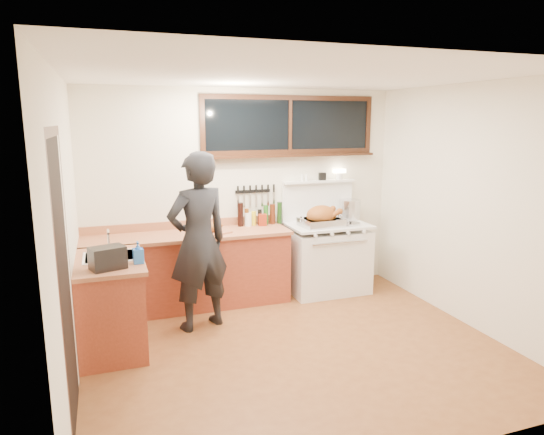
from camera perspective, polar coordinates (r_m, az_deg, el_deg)
name	(u,v)px	position (r m, az deg, el deg)	size (l,w,h in m)	color
ground_plane	(296,348)	(4.98, 2.78, -15.13)	(4.00, 3.50, 0.02)	brown
room_shell	(297,182)	(4.49, 2.99, 4.20)	(4.10, 3.60, 2.65)	silver
counter_back	(188,270)	(5.91, -9.81, -6.08)	(2.44, 0.64, 1.00)	maroon
counter_left	(111,303)	(5.06, -18.42, -9.55)	(0.64, 1.09, 0.90)	maroon
sink_unit	(110,262)	(5.01, -18.50, -5.00)	(0.50, 0.45, 0.37)	white
vintage_stove	(326,256)	(6.39, 6.42, -4.52)	(1.02, 0.74, 1.57)	white
back_window	(290,132)	(6.27, 2.16, 10.04)	(2.32, 0.13, 0.77)	black
left_doorway	(65,282)	(3.76, -23.14, -6.96)	(0.02, 1.04, 2.17)	black
knife_strip	(254,192)	(6.19, -2.07, 3.00)	(0.52, 0.03, 0.28)	black
man	(198,242)	(5.17, -8.66, -2.85)	(0.80, 0.65, 1.90)	black
soap_bottle	(138,252)	(4.68, -15.48, -3.98)	(0.10, 0.10, 0.21)	blue
toaster	(108,258)	(4.59, -18.78, -4.52)	(0.34, 0.28, 0.20)	black
cutting_board	(212,229)	(5.74, -7.04, -1.35)	(0.47, 0.43, 0.14)	#A76442
roast_turkey	(322,218)	(6.11, 5.86, -0.05)	(0.55, 0.42, 0.27)	silver
stockpot	(350,209)	(6.59, 9.14, 0.95)	(0.36, 0.36, 0.27)	silver
saucepan	(323,216)	(6.50, 6.04, 0.23)	(0.21, 0.29, 0.12)	silver
pot_lid	(350,224)	(6.28, 9.21, -0.70)	(0.28, 0.28, 0.04)	silver
coffee_tin	(262,220)	(6.12, -1.13, -0.28)	(0.11, 0.10, 0.15)	maroon
pitcher	(248,219)	(6.10, -2.83, -0.23)	(0.10, 0.10, 0.17)	white
bottle_cluster	(260,215)	(6.16, -1.43, 0.30)	(0.59, 0.07, 0.30)	black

